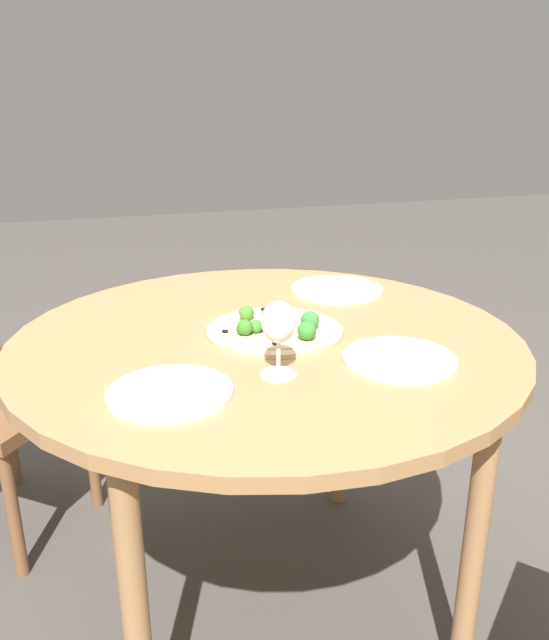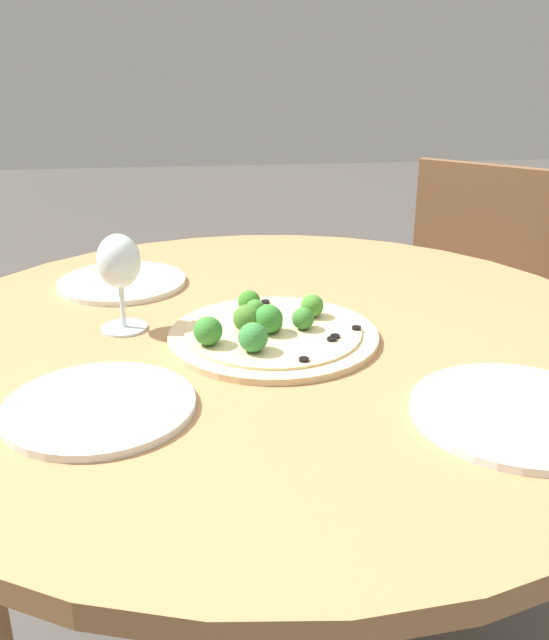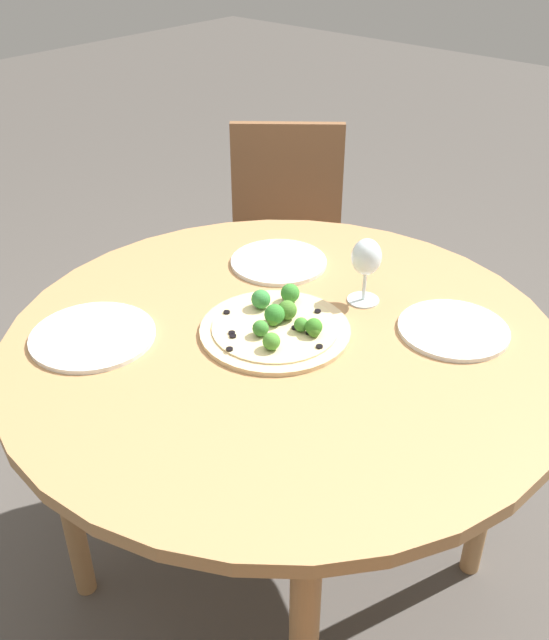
{
  "view_description": "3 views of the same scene",
  "coord_description": "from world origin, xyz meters",
  "px_view_note": "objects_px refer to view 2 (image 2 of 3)",
  "views": [
    {
      "loc": [
        1.27,
        -0.38,
        1.26
      ],
      "look_at": [
        -0.0,
        0.02,
        0.79
      ],
      "focal_mm": 35.0,
      "sensor_mm": 36.0,
      "label": 1
    },
    {
      "loc": [
        0.11,
        0.99,
        1.18
      ],
      "look_at": [
        -0.0,
        0.02,
        0.79
      ],
      "focal_mm": 40.0,
      "sensor_mm": 36.0,
      "label": 2
    },
    {
      "loc": [
        -0.92,
        -0.79,
        1.57
      ],
      "look_at": [
        -0.0,
        0.02,
        0.79
      ],
      "focal_mm": 40.0,
      "sensor_mm": 36.0,
      "label": 3
    }
  ],
  "objects_px": {
    "chair": "(460,321)",
    "wine_glass": "(119,265)",
    "plate_near": "(99,407)",
    "plate_side": "(519,413)",
    "pizza": "(270,330)",
    "plate_far": "(122,282)"
  },
  "relations": [
    {
      "from": "chair",
      "to": "wine_glass",
      "type": "relative_size",
      "value": 5.79
    },
    {
      "from": "plate_near",
      "to": "plate_side",
      "type": "distance_m",
      "value": 0.5
    },
    {
      "from": "pizza",
      "to": "chair",
      "type": "bearing_deg",
      "value": -128.98
    },
    {
      "from": "plate_far",
      "to": "plate_near",
      "type": "bearing_deg",
      "value": 91.48
    },
    {
      "from": "pizza",
      "to": "wine_glass",
      "type": "relative_size",
      "value": 2.08
    },
    {
      "from": "plate_near",
      "to": "plate_side",
      "type": "height_order",
      "value": "same"
    },
    {
      "from": "wine_glass",
      "to": "pizza",
      "type": "bearing_deg",
      "value": 163.71
    },
    {
      "from": "chair",
      "to": "plate_side",
      "type": "xyz_separation_m",
      "value": [
        0.32,
        0.99,
        0.29
      ]
    },
    {
      "from": "plate_near",
      "to": "plate_far",
      "type": "distance_m",
      "value": 0.47
    },
    {
      "from": "wine_glass",
      "to": "plate_near",
      "type": "relative_size",
      "value": 0.65
    },
    {
      "from": "pizza",
      "to": "plate_side",
      "type": "xyz_separation_m",
      "value": [
        -0.27,
        0.26,
        -0.01
      ]
    },
    {
      "from": "pizza",
      "to": "plate_near",
      "type": "relative_size",
      "value": 1.34
    },
    {
      "from": "wine_glass",
      "to": "plate_far",
      "type": "height_order",
      "value": "wine_glass"
    },
    {
      "from": "plate_side",
      "to": "plate_near",
      "type": "bearing_deg",
      "value": -8.28
    },
    {
      "from": "chair",
      "to": "plate_far",
      "type": "relative_size",
      "value": 3.81
    },
    {
      "from": "plate_near",
      "to": "chair",
      "type": "bearing_deg",
      "value": -131.6
    },
    {
      "from": "plate_near",
      "to": "plate_side",
      "type": "bearing_deg",
      "value": 171.72
    },
    {
      "from": "pizza",
      "to": "plate_near",
      "type": "height_order",
      "value": "pizza"
    },
    {
      "from": "wine_glass",
      "to": "plate_side",
      "type": "distance_m",
      "value": 0.59
    },
    {
      "from": "plate_near",
      "to": "plate_far",
      "type": "xyz_separation_m",
      "value": [
        0.01,
        -0.47,
        0.0
      ]
    },
    {
      "from": "pizza",
      "to": "plate_far",
      "type": "distance_m",
      "value": 0.37
    },
    {
      "from": "plate_side",
      "to": "wine_glass",
      "type": "bearing_deg",
      "value": -34.03
    }
  ]
}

